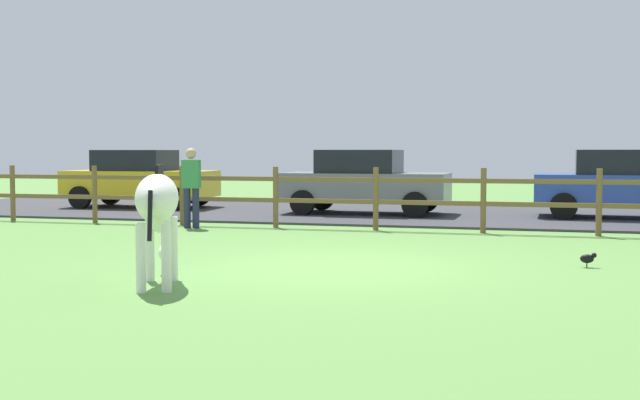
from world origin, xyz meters
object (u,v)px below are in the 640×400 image
at_px(zebra, 158,207).
at_px(parked_car_grey, 364,181).
at_px(parked_car_yellow, 140,178).
at_px(parked_car_blue, 624,183).
at_px(crow_on_grass, 588,258).
at_px(visitor_near_fence, 191,184).

xyz_separation_m(zebra, parked_car_grey, (0.23, 10.43, -0.08)).
bearing_deg(parked_car_yellow, parked_car_blue, -0.88).
distance_m(parked_car_grey, parked_car_yellow, 6.39).
xyz_separation_m(crow_on_grass, visitor_near_fence, (-7.49, 3.63, 0.78)).
xyz_separation_m(parked_car_grey, parked_car_yellow, (-6.37, 0.54, 0.00)).
distance_m(zebra, parked_car_grey, 10.43).
bearing_deg(zebra, parked_car_grey, 88.75).
distance_m(parked_car_blue, parked_car_yellow, 12.36).
bearing_deg(zebra, visitor_near_fence, 111.48).
relative_size(crow_on_grass, parked_car_blue, 0.05).
height_order(crow_on_grass, visitor_near_fence, visitor_near_fence).
xyz_separation_m(crow_on_grass, parked_car_blue, (1.26, 7.97, 0.72)).
bearing_deg(visitor_near_fence, parked_car_blue, 26.34).
bearing_deg(crow_on_grass, zebra, -150.46).
bearing_deg(parked_car_yellow, visitor_near_fence, -51.42).
relative_size(parked_car_blue, parked_car_yellow, 0.99).
xyz_separation_m(parked_car_grey, visitor_near_fence, (-2.76, -3.98, 0.06)).
relative_size(zebra, parked_car_grey, 0.46).
bearing_deg(parked_car_grey, parked_car_blue, 3.34).
bearing_deg(parked_car_blue, parked_car_grey, -176.66).
bearing_deg(parked_car_grey, zebra, -91.25).
distance_m(zebra, visitor_near_fence, 6.92).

